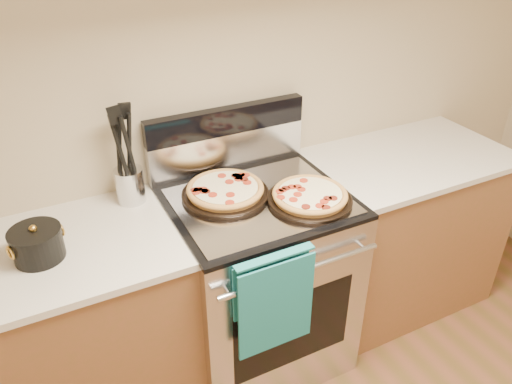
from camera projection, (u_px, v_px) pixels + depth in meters
name	position (u px, v px, depth m)	size (l,w,h in m)	color
wall_back	(221.00, 77.00, 2.18)	(4.00, 4.00, 0.00)	#C1AF8B
range_body	(257.00, 282.00, 2.37)	(0.76, 0.68, 0.90)	#B7B7BC
oven_window	(293.00, 329.00, 2.12)	(0.56, 0.01, 0.40)	black
cooktop	(257.00, 200.00, 2.14)	(0.76, 0.68, 0.02)	black
backsplash_lower	(227.00, 150.00, 2.32)	(0.76, 0.06, 0.18)	silver
backsplash_upper	(226.00, 121.00, 2.24)	(0.76, 0.06, 0.12)	black
oven_handle	(302.00, 271.00, 1.91)	(0.03, 0.03, 0.70)	silver
dish_towel	(274.00, 300.00, 1.91)	(0.32, 0.05, 0.42)	#19717F
foil_sheet	(261.00, 201.00, 2.11)	(0.70, 0.55, 0.01)	gray
cabinet_left	(65.00, 344.00, 2.06)	(1.00, 0.62, 0.88)	brown
countertop_left	(40.00, 257.00, 1.83)	(1.02, 0.64, 0.03)	beige
cabinet_right	(397.00, 232.00, 2.74)	(1.00, 0.62, 0.88)	brown
countertop_right	(411.00, 158.00, 2.51)	(1.02, 0.64, 0.03)	beige
pepperoni_pizza_back	(225.00, 191.00, 2.12)	(0.37, 0.37, 0.05)	#A76C33
pepperoni_pizza_front	(310.00, 197.00, 2.09)	(0.35, 0.35, 0.05)	#A76C33
utensil_crock	(130.00, 185.00, 2.10)	(0.12, 0.12, 0.15)	silver
saucepan	(38.00, 245.00, 1.77)	(0.18, 0.18, 0.11)	black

